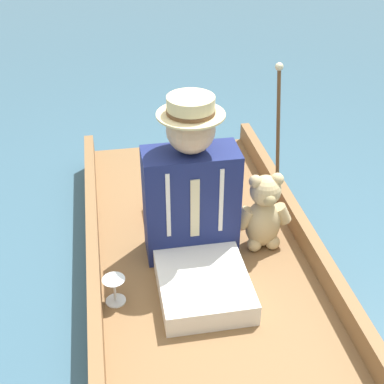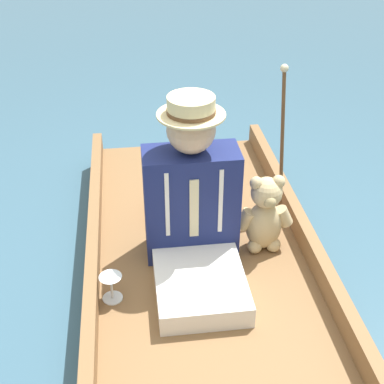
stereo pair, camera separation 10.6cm
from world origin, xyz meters
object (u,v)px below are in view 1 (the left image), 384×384
teddy_bear (264,213)px  wine_glass (114,285)px  seated_person (194,207)px  walking_cane (278,131)px

teddy_bear → wine_glass: teddy_bear is taller
teddy_bear → seated_person: bearing=7.6°
wine_glass → seated_person: bearing=-149.7°
teddy_bear → walking_cane: bearing=-115.3°
wine_glass → walking_cane: size_ratio=0.16×
seated_person → walking_cane: size_ratio=1.01×
teddy_bear → walking_cane: walking_cane is taller
walking_cane → wine_glass: bearing=33.3°
seated_person → wine_glass: (0.41, 0.24, -0.22)m
teddy_bear → walking_cane: size_ratio=0.51×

